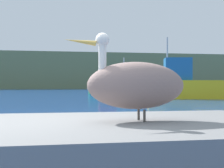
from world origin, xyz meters
TOP-DOWN VIEW (x-y plane):
  - hillside_backdrop at (0.00, 74.88)m, footprint 140.00×15.55m
  - pier_dock at (1.15, -0.39)m, footprint 3.55×2.44m
  - pelican at (1.14, -0.39)m, footprint 1.45×0.66m
  - fishing_boat_green at (5.89, 31.05)m, footprint 5.25×1.80m
  - fishing_boat_yellow at (10.41, 18.31)m, footprint 7.82×3.89m

SIDE VIEW (x-z plane):
  - pier_dock at x=1.15m, z-range 0.00..0.68m
  - fishing_boat_yellow at x=10.41m, z-range -1.40..3.45m
  - fishing_boat_green at x=5.89m, z-range -1.09..3.21m
  - pelican at x=1.14m, z-range 0.60..1.62m
  - hillside_backdrop at x=0.00m, z-range 0.00..8.86m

